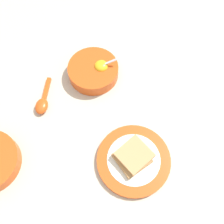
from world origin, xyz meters
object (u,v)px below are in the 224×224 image
Objects in this scene: toast_plate at (134,160)px; soup_spoon at (43,103)px; toast_sandwich at (133,157)px; egg_bowl at (94,71)px.

toast_plate is 1.72× the size of soup_spoon.
toast_plate is at bearing -101.31° from toast_sandwich.
egg_bowl is at bearing 66.42° from toast_plate.
egg_bowl is at bearing -10.29° from soup_spoon.
soup_spoon is (-0.07, 0.34, 0.00)m from toast_plate.
toast_plate is 0.35m from soup_spoon.
egg_bowl reaches higher than toast_sandwich.
soup_spoon is (-0.07, 0.34, -0.02)m from toast_sandwich.
toast_sandwich is 0.83× the size of soup_spoon.
egg_bowl reaches higher than soup_spoon.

